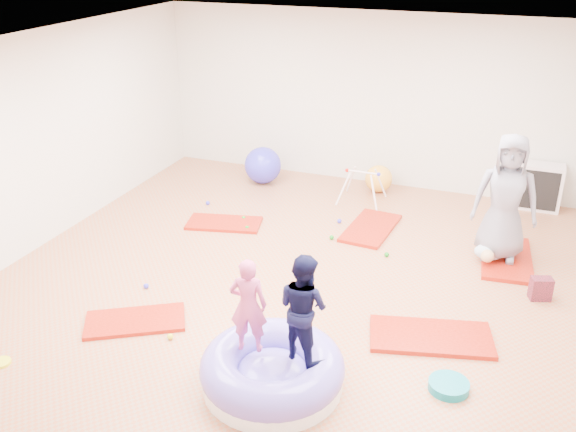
% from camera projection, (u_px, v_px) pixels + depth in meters
% --- Properties ---
extents(room, '(7.01, 8.01, 2.81)m').
position_uv_depth(room, '(278.00, 185.00, 6.97)').
color(room, '#997151').
rests_on(room, ground).
extents(gym_mat_front_left, '(1.19, 1.01, 0.04)m').
position_uv_depth(gym_mat_front_left, '(135.00, 321.00, 7.02)').
color(gym_mat_front_left, '#AD2517').
rests_on(gym_mat_front_left, ground).
extents(gym_mat_mid_left, '(1.15, 0.76, 0.04)m').
position_uv_depth(gym_mat_mid_left, '(224.00, 223.00, 9.33)').
color(gym_mat_mid_left, '#AD2517').
rests_on(gym_mat_mid_left, ground).
extents(gym_mat_center_back, '(0.67, 1.21, 0.05)m').
position_uv_depth(gym_mat_center_back, '(371.00, 228.00, 9.17)').
color(gym_mat_center_back, '#AD2517').
rests_on(gym_mat_center_back, ground).
extents(gym_mat_right, '(1.39, 0.93, 0.05)m').
position_uv_depth(gym_mat_right, '(431.00, 337.00, 6.74)').
color(gym_mat_right, '#AD2517').
rests_on(gym_mat_right, ground).
extents(gym_mat_rear_right, '(0.75, 1.31, 0.05)m').
position_uv_depth(gym_mat_rear_right, '(506.00, 258.00, 8.34)').
color(gym_mat_rear_right, '#AD2517').
rests_on(gym_mat_rear_right, ground).
extents(inflatable_cushion, '(1.36, 1.36, 0.43)m').
position_uv_depth(inflatable_cushion, '(272.00, 371.00, 6.00)').
color(inflatable_cushion, white).
rests_on(inflatable_cushion, ground).
extents(child_pink, '(0.39, 0.30, 0.95)m').
position_uv_depth(child_pink, '(248.00, 301.00, 5.81)').
color(child_pink, '#CE497D').
rests_on(child_pink, inflatable_cushion).
extents(child_navy, '(0.62, 0.57, 1.05)m').
position_uv_depth(child_navy, '(303.00, 302.00, 5.69)').
color(child_navy, black).
rests_on(child_navy, inflatable_cushion).
extents(adult_caregiver, '(0.83, 0.57, 1.64)m').
position_uv_depth(adult_caregiver, '(506.00, 198.00, 8.00)').
color(adult_caregiver, slate).
rests_on(adult_caregiver, gym_mat_rear_right).
extents(infant, '(0.35, 0.36, 0.21)m').
position_uv_depth(infant, '(488.00, 253.00, 8.18)').
color(infant, silver).
rests_on(infant, gym_mat_rear_right).
extents(ball_pit_balls, '(3.06, 3.48, 0.06)m').
position_uv_depth(ball_pit_balls, '(262.00, 243.00, 8.71)').
color(ball_pit_balls, '#117D16').
rests_on(ball_pit_balls, ground).
extents(exercise_ball_blue, '(0.62, 0.62, 0.62)m').
position_uv_depth(exercise_ball_blue, '(263.00, 165.00, 10.74)').
color(exercise_ball_blue, '#3631D3').
rests_on(exercise_ball_blue, ground).
extents(exercise_ball_orange, '(0.44, 0.44, 0.44)m').
position_uv_depth(exercise_ball_orange, '(379.00, 179.00, 10.42)').
color(exercise_ball_orange, gold).
rests_on(exercise_ball_orange, ground).
extents(infant_play_gym, '(0.68, 0.64, 0.52)m').
position_uv_depth(infant_play_gym, '(362.00, 182.00, 9.95)').
color(infant_play_gym, silver).
rests_on(infant_play_gym, ground).
extents(cube_shelf, '(0.71, 0.35, 0.71)m').
position_uv_depth(cube_shelf, '(537.00, 186.00, 9.74)').
color(cube_shelf, silver).
rests_on(cube_shelf, ground).
extents(balance_disc, '(0.38, 0.38, 0.08)m').
position_uv_depth(balance_disc, '(449.00, 386.00, 6.00)').
color(balance_disc, '#0A7788').
rests_on(balance_disc, ground).
extents(backpack, '(0.27, 0.22, 0.28)m').
position_uv_depth(backpack, '(541.00, 289.00, 7.42)').
color(backpack, maroon).
rests_on(backpack, ground).
extents(yellow_toy, '(0.19, 0.19, 0.03)m').
position_uv_depth(yellow_toy, '(1.00, 362.00, 6.36)').
color(yellow_toy, yellow).
rests_on(yellow_toy, ground).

